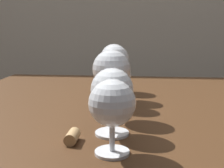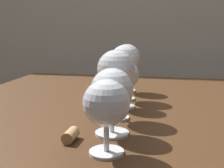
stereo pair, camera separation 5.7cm
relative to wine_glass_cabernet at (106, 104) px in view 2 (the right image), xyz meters
name	(u,v)px [view 2 (the right image)]	position (x,y,z in m)	size (l,w,h in m)	color
dining_table	(158,139)	(0.07, 0.33, -0.18)	(1.14, 0.91, 0.72)	#472B16
wine_glass_cabernet	(106,104)	(0.00, 0.00, 0.00)	(0.08, 0.08, 0.12)	white
wine_glass_rose	(112,91)	(-0.01, 0.09, 0.00)	(0.08, 0.08, 0.13)	white
wine_glass_chardonnay	(116,70)	(-0.02, 0.19, 0.03)	(0.08, 0.08, 0.16)	white
wine_glass_pinot	(124,76)	(-0.02, 0.29, 0.00)	(0.08, 0.08, 0.12)	white
wine_glass_white	(125,60)	(-0.03, 0.37, 0.03)	(0.08, 0.08, 0.16)	white
wine_glass_merlot	(127,59)	(-0.04, 0.48, 0.02)	(0.08, 0.08, 0.15)	white
cork	(71,135)	(-0.08, 0.04, -0.07)	(0.02, 0.02, 0.04)	tan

